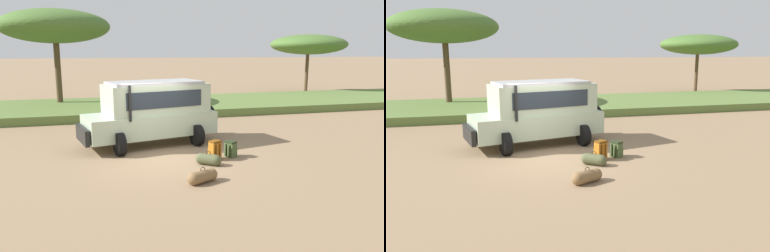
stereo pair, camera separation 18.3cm
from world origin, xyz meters
TOP-DOWN VIEW (x-y plane):
  - ground_plane at (0.00, 0.00)m, footprint 320.00×320.00m
  - grass_bank at (0.00, 10.41)m, footprint 120.00×7.00m
  - safari_vehicle at (-0.03, 2.01)m, footprint 5.48×3.41m
  - backpack_beside_front_wheel at (2.26, -0.44)m, footprint 0.44×0.44m
  - backpack_cluster_center at (1.62, -0.62)m, footprint 0.45×0.44m
  - duffel_bag_low_black_case at (1.25, -1.12)m, footprint 0.75×0.67m
  - duffel_bag_soft_canvas at (0.60, -2.64)m, footprint 0.94×0.60m
  - acacia_tree_left_mid at (-4.19, 12.15)m, footprint 6.43×6.84m
  - acacia_tree_centre_back at (15.23, 16.06)m, footprint 6.20×6.19m

SIDE VIEW (x-z plane):
  - ground_plane at x=0.00m, z-range 0.00..0.00m
  - duffel_bag_low_black_case at x=1.25m, z-range -0.05..0.41m
  - duffel_bag_soft_canvas at x=0.60m, z-range -0.05..0.41m
  - grass_bank at x=0.00m, z-range 0.00..0.44m
  - backpack_beside_front_wheel at x=2.26m, z-range -0.01..0.55m
  - backpack_cluster_center at x=1.62m, z-range -0.01..0.65m
  - safari_vehicle at x=-0.03m, z-range 0.07..2.51m
  - acacia_tree_centre_back at x=15.23m, z-range 1.60..6.44m
  - acacia_tree_left_mid at x=-4.19m, z-range 1.97..7.93m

